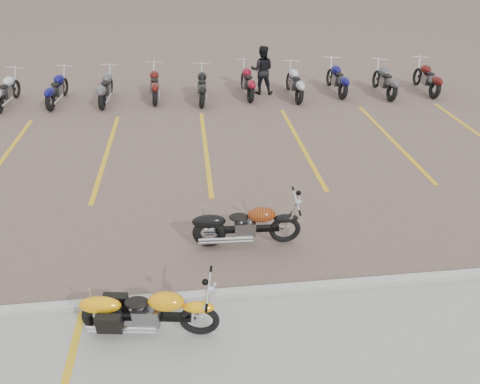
% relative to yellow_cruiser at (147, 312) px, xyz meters
% --- Properties ---
extents(ground, '(100.00, 100.00, 0.00)m').
position_rel_yellow_cruiser_xyz_m(ground, '(1.20, 2.66, -0.43)').
color(ground, brown).
rests_on(ground, ground).
extents(curb, '(60.00, 0.18, 0.12)m').
position_rel_yellow_cruiser_xyz_m(curb, '(1.20, 0.66, -0.37)').
color(curb, '#ADAAA3').
rests_on(curb, ground).
extents(parking_stripes, '(38.00, 5.50, 0.01)m').
position_rel_yellow_cruiser_xyz_m(parking_stripes, '(1.20, 6.66, -0.42)').
color(parking_stripes, gold).
rests_on(parking_stripes, ground).
extents(yellow_cruiser, '(2.07, 0.46, 0.86)m').
position_rel_yellow_cruiser_xyz_m(yellow_cruiser, '(0.00, 0.00, 0.00)').
color(yellow_cruiser, black).
rests_on(yellow_cruiser, ground).
extents(flame_cruiser, '(2.09, 0.32, 0.86)m').
position_rel_yellow_cruiser_xyz_m(flame_cruiser, '(1.72, 2.10, 0.00)').
color(flame_cruiser, black).
rests_on(flame_cruiser, ground).
extents(person_b, '(0.94, 0.80, 1.72)m').
position_rel_yellow_cruiser_xyz_m(person_b, '(3.49, 11.27, 0.43)').
color(person_b, black).
rests_on(person_b, ground).
extents(bg_bike_row, '(18.80, 2.00, 1.10)m').
position_rel_yellow_cruiser_xyz_m(bg_bike_row, '(0.43, 10.94, 0.12)').
color(bg_bike_row, black).
rests_on(bg_bike_row, ground).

